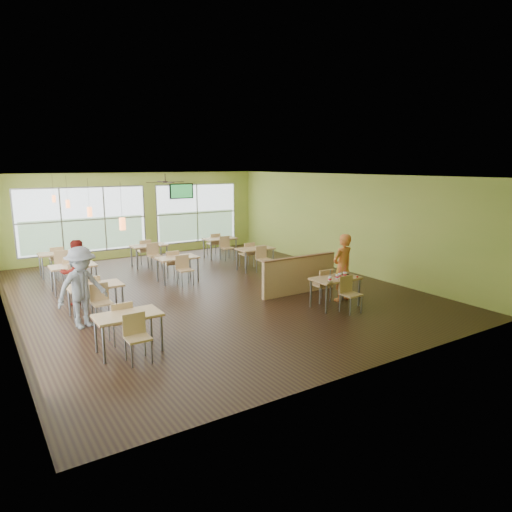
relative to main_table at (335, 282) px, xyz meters
name	(u,v)px	position (x,y,z in m)	size (l,w,h in m)	color
room	(208,235)	(-2.00, 3.00, 0.97)	(12.00, 12.04, 3.20)	black
window_bays	(83,233)	(-4.65, 6.08, 0.85)	(9.24, 10.24, 2.38)	white
main_table	(335,282)	(0.00, 0.00, 0.00)	(1.22, 1.52, 0.87)	tan
half_wall_divider	(299,275)	(0.00, 1.45, -0.11)	(2.40, 0.14, 1.04)	tan
dining_tables	(151,262)	(-3.05, 4.71, 0.00)	(6.92, 8.72, 0.87)	tan
pendant_lights	(78,208)	(-5.20, 3.68, 1.82)	(0.11, 7.31, 0.86)	#2D2119
ceiling_fan	(165,182)	(-2.00, 6.00, 2.32)	(1.25, 1.25, 0.29)	#2D2119
tv_backwall	(181,191)	(-0.20, 8.90, 1.82)	(1.00, 0.07, 0.60)	black
man_plaid	(342,268)	(0.51, 0.31, 0.25)	(0.64, 0.42, 1.76)	#E94419
patron_maroon	(77,272)	(-5.35, 3.71, 0.20)	(0.80, 0.63, 1.65)	maroon
patron_grey	(82,287)	(-5.61, 1.87, 0.26)	(1.16, 0.67, 1.79)	slate
cup_blue	(330,279)	(-0.38, -0.21, 0.18)	(0.09, 0.09, 0.31)	white
cup_yellow	(337,277)	(-0.08, -0.14, 0.19)	(0.09, 0.09, 0.33)	white
cup_red_near	(340,275)	(0.06, -0.08, 0.18)	(0.09, 0.09, 0.31)	white
cup_red_far	(345,274)	(0.22, -0.09, 0.19)	(0.10, 0.10, 0.34)	white
food_basket	(345,274)	(0.39, 0.08, 0.15)	(0.26, 0.26, 0.06)	black
ketchup_cup	(357,277)	(0.47, -0.27, 0.13)	(0.06, 0.06, 0.02)	#B20004
wrapper_left	(330,282)	(-0.45, -0.30, 0.14)	(0.15, 0.13, 0.04)	olive
wrapper_mid	(336,275)	(0.09, 0.10, 0.14)	(0.20, 0.18, 0.05)	olive
wrapper_right	(350,278)	(0.21, -0.30, 0.14)	(0.14, 0.13, 0.04)	olive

